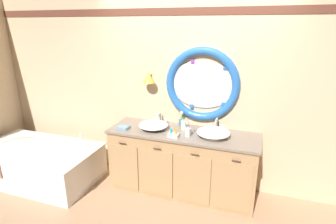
{
  "coord_description": "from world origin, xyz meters",
  "views": [
    {
      "loc": [
        0.86,
        -2.82,
        2.17
      ],
      "look_at": [
        -0.2,
        0.25,
        1.1
      ],
      "focal_mm": 28.69,
      "sensor_mm": 36.0,
      "label": 1
    }
  ],
  "objects": [
    {
      "name": "folded_hand_towel",
      "position": [
        -0.78,
        0.11,
        0.87
      ],
      "size": [
        0.16,
        0.14,
        0.03
      ],
      "color": "#7593A8",
      "rests_on": "vanity_counter"
    },
    {
      "name": "sink_basin_right",
      "position": [
        0.39,
        0.23,
        0.91
      ],
      "size": [
        0.41,
        0.41,
        0.11
      ],
      "color": "white",
      "rests_on": "vanity_counter"
    },
    {
      "name": "faucet_set_right",
      "position": [
        0.39,
        0.47,
        0.92
      ],
      "size": [
        0.21,
        0.14,
        0.17
      ],
      "color": "silver",
      "rests_on": "vanity_counter"
    },
    {
      "name": "faucet_set_left",
      "position": [
        -0.4,
        0.46,
        0.92
      ],
      "size": [
        0.22,
        0.15,
        0.16
      ],
      "color": "silver",
      "rests_on": "vanity_counter"
    },
    {
      "name": "sink_basin_left",
      "position": [
        -0.4,
        0.23,
        0.91
      ],
      "size": [
        0.38,
        0.38,
        0.11
      ],
      "color": "white",
      "rests_on": "vanity_counter"
    },
    {
      "name": "soap_dispenser",
      "position": [
        -0.02,
        0.35,
        0.91
      ],
      "size": [
        0.06,
        0.07,
        0.14
      ],
      "color": "#EFE5C6",
      "rests_on": "vanity_counter"
    },
    {
      "name": "bathtub",
      "position": [
        -2.04,
        -0.15,
        0.31
      ],
      "size": [
        1.7,
        0.95,
        0.6
      ],
      "color": "white",
      "rests_on": "ground_plane"
    },
    {
      "name": "toothbrush_holder_left",
      "position": [
        -0.08,
        0.47,
        0.91
      ],
      "size": [
        0.08,
        0.08,
        0.21
      ],
      "color": "slate",
      "rests_on": "vanity_counter"
    },
    {
      "name": "toiletry_basket",
      "position": [
        -0.07,
        0.06,
        0.88
      ],
      "size": [
        0.13,
        0.09,
        0.11
      ],
      "color": "beige",
      "rests_on": "vanity_counter"
    },
    {
      "name": "back_wall_assembly",
      "position": [
        0.01,
        0.59,
        1.31
      ],
      "size": [
        6.4,
        0.26,
        2.6
      ],
      "color": "#D6B78E",
      "rests_on": "ground_plane"
    },
    {
      "name": "ground_plane",
      "position": [
        0.0,
        0.0,
        0.0
      ],
      "size": [
        14.0,
        14.0,
        0.0
      ],
      "primitive_type": "plane",
      "color": "tan"
    },
    {
      "name": "toothbrush_holder_right",
      "position": [
        0.09,
        0.14,
        0.91
      ],
      "size": [
        0.08,
        0.08,
        0.21
      ],
      "color": "white",
      "rests_on": "vanity_counter"
    },
    {
      "name": "vanity_counter",
      "position": [
        -0.0,
        0.25,
        0.43
      ],
      "size": [
        1.93,
        0.64,
        0.85
      ],
      "color": "tan",
      "rests_on": "ground_plane"
    }
  ]
}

